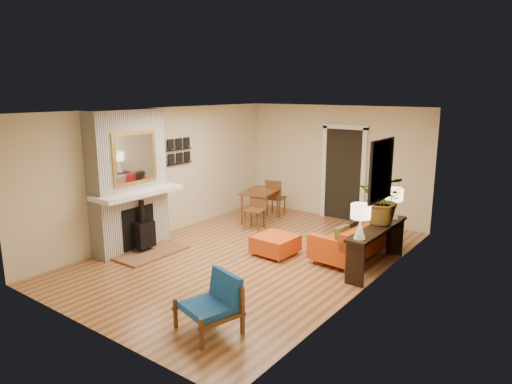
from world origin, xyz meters
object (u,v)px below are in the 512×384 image
ottoman (275,244)px  blue_chair (215,300)px  lamp_far (394,199)px  sofa (357,238)px  dining_table (263,197)px  console_table (377,236)px  houseplant (384,199)px  lamp_near (360,217)px

ottoman → blue_chair: blue_chair is taller
lamp_far → ottoman: bearing=-146.8°
sofa → dining_table: dining_table is taller
console_table → sofa: bearing=143.5°
console_table → ottoman: bearing=-165.4°
ottoman → blue_chair: (0.88, -2.64, 0.18)m
dining_table → houseplant: bearing=-16.0°
blue_chair → dining_table: dining_table is taller
console_table → dining_table: bearing=160.2°
blue_chair → dining_table: bearing=118.6°
ottoman → houseplant: 2.09m
console_table → lamp_far: size_ratio=3.43×
console_table → blue_chair: bearing=-105.4°
blue_chair → lamp_near: (0.85, 2.36, 0.68)m
console_table → lamp_far: (0.00, 0.68, 0.49)m
dining_table → ottoman: bearing=-48.2°
blue_chair → console_table: (0.85, 3.10, 0.19)m
lamp_near → houseplant: 0.97m
ottoman → console_table: (1.74, 0.45, 0.37)m
dining_table → lamp_far: (3.16, -0.45, 0.49)m
ottoman → lamp_far: lamp_far is taller
lamp_far → houseplant: bearing=-91.3°
console_table → houseplant: 0.63m
blue_chair → lamp_far: lamp_far is taller
lamp_far → houseplant: houseplant is taller
dining_table → lamp_far: 3.23m
dining_table → houseplant: 3.32m
ottoman → blue_chair: size_ratio=0.87×
blue_chair → dining_table: (-2.30, 4.23, 0.19)m
ottoman → console_table: bearing=14.6°
blue_chair → lamp_far: 3.93m
blue_chair → lamp_far: size_ratio=1.55×
dining_table → console_table: size_ratio=0.90×
dining_table → lamp_near: bearing=-30.6°
sofa → lamp_far: (0.53, 0.29, 0.74)m
blue_chair → houseplant: (0.84, 3.33, 0.77)m
sofa → lamp_near: bearing=-64.9°
ottoman → lamp_far: (1.74, 1.13, 0.86)m
dining_table → console_table: dining_table is taller
ottoman → lamp_near: 1.96m
dining_table → lamp_far: lamp_far is taller
houseplant → dining_table: bearing=164.0°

